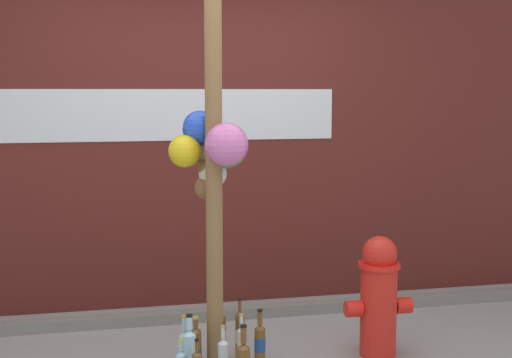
% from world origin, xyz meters
% --- Properties ---
extents(building_wall, '(10.00, 0.21, 3.19)m').
position_xyz_m(building_wall, '(-0.00, 1.71, 1.60)').
color(building_wall, '#561E19').
rests_on(building_wall, ground_plane).
extents(curb_strip, '(8.00, 0.12, 0.08)m').
position_xyz_m(curb_strip, '(0.00, 1.19, 0.04)').
color(curb_strip, slate).
rests_on(curb_strip, ground_plane).
extents(memorial_post, '(0.48, 0.46, 2.95)m').
position_xyz_m(memorial_post, '(-0.13, 0.23, 1.55)').
color(memorial_post, olive).
rests_on(memorial_post, ground_plane).
extents(fire_hydrant, '(0.44, 0.27, 0.77)m').
position_xyz_m(fire_hydrant, '(0.93, 0.25, 0.39)').
color(fire_hydrant, red).
rests_on(fire_hydrant, ground_plane).
extents(bottle_0, '(0.06, 0.06, 0.40)m').
position_xyz_m(bottle_0, '(0.05, 0.36, 0.16)').
color(bottle_0, brown).
rests_on(bottle_0, ground_plane).
extents(bottle_2, '(0.07, 0.07, 0.35)m').
position_xyz_m(bottle_2, '(0.16, 0.26, 0.14)').
color(bottle_2, brown).
rests_on(bottle_2, ground_plane).
extents(bottle_3, '(0.06, 0.06, 0.36)m').
position_xyz_m(bottle_3, '(-0.06, 0.40, 0.15)').
color(bottle_3, brown).
rests_on(bottle_3, ground_plane).
extents(bottle_5, '(0.08, 0.08, 0.32)m').
position_xyz_m(bottle_5, '(-0.30, 0.34, 0.12)').
color(bottle_5, '#B2DBEA').
rests_on(bottle_5, ground_plane).
extents(bottle_6, '(0.07, 0.07, 0.42)m').
position_xyz_m(bottle_6, '(-0.31, 0.04, 0.18)').
color(bottle_6, '#B2DBEA').
rests_on(bottle_6, ground_plane).
extents(bottle_9, '(0.07, 0.07, 0.36)m').
position_xyz_m(bottle_9, '(-0.25, 0.18, 0.15)').
color(bottle_9, brown).
rests_on(bottle_9, ground_plane).
extents(bottle_10, '(0.06, 0.06, 0.35)m').
position_xyz_m(bottle_10, '(0.03, 0.21, 0.13)').
color(bottle_10, silver).
rests_on(bottle_10, ground_plane).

